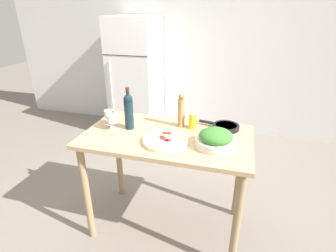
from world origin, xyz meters
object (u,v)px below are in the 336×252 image
(salt_canister, at_px, (193,120))
(cast_iron_skillet, at_px, (226,127))
(refrigerator, at_px, (136,78))
(wine_bottle, at_px, (129,111))
(salad_bowl, at_px, (216,139))
(wine_glass_far, at_px, (109,115))
(homemade_pizza, at_px, (165,141))
(wine_glass_near, at_px, (112,120))
(pepper_mill, at_px, (181,111))

(salt_canister, bearing_deg, cast_iron_skillet, 13.05)
(refrigerator, distance_m, cast_iron_skillet, 2.09)
(refrigerator, height_order, cast_iron_skillet, refrigerator)
(salt_canister, height_order, cast_iron_skillet, salt_canister)
(refrigerator, relative_size, wine_bottle, 4.99)
(salad_bowl, distance_m, cast_iron_skillet, 0.32)
(salt_canister, bearing_deg, wine_glass_far, -170.12)
(refrigerator, bearing_deg, salt_canister, -54.68)
(salad_bowl, xyz_separation_m, homemade_pizza, (-0.35, -0.04, -0.04))
(wine_glass_near, xyz_separation_m, salad_bowl, (0.81, -0.06, -0.03))
(wine_bottle, bearing_deg, refrigerator, 110.57)
(pepper_mill, distance_m, salt_canister, 0.12)
(homemade_pizza, relative_size, salt_canister, 2.43)
(wine_glass_near, height_order, homemade_pizza, wine_glass_near)
(wine_glass_far, relative_size, homemade_pizza, 0.39)
(wine_bottle, xyz_separation_m, homemade_pizza, (0.34, -0.16, -0.14))
(refrigerator, relative_size, pepper_mill, 6.07)
(homemade_pizza, bearing_deg, pepper_mill, 81.74)
(wine_glass_near, height_order, salad_bowl, salad_bowl)
(pepper_mill, height_order, salt_canister, pepper_mill)
(refrigerator, height_order, homemade_pizza, refrigerator)
(refrigerator, height_order, wine_bottle, refrigerator)
(wine_bottle, height_order, homemade_pizza, wine_bottle)
(wine_glass_near, relative_size, wine_glass_far, 1.00)
(wine_bottle, xyz_separation_m, salt_canister, (0.49, 0.14, -0.08))
(wine_bottle, distance_m, wine_glass_near, 0.15)
(refrigerator, distance_m, wine_glass_near, 1.90)
(refrigerator, relative_size, salad_bowl, 6.10)
(refrigerator, xyz_separation_m, salad_bowl, (1.35, -1.87, 0.11))
(wine_bottle, relative_size, wine_glass_far, 2.65)
(wine_glass_far, distance_m, homemade_pizza, 0.56)
(pepper_mill, bearing_deg, wine_bottle, -159.30)
(wine_glass_near, bearing_deg, cast_iron_skillet, 16.76)
(wine_glass_near, xyz_separation_m, cast_iron_skillet, (0.86, 0.26, -0.07))
(homemade_pizza, xyz_separation_m, salt_canister, (0.14, 0.30, 0.05))
(wine_bottle, bearing_deg, wine_glass_far, 173.58)
(wine_glass_near, bearing_deg, wine_glass_far, 129.53)
(cast_iron_skillet, bearing_deg, salt_canister, -166.95)
(wine_glass_near, relative_size, cast_iron_skillet, 0.39)
(wine_glass_far, relative_size, salad_bowl, 0.46)
(wine_glass_near, bearing_deg, wine_bottle, 27.90)
(wine_glass_far, height_order, salt_canister, salt_canister)
(wine_bottle, distance_m, wine_glass_far, 0.20)
(refrigerator, relative_size, wine_glass_far, 13.22)
(wine_glass_far, height_order, salad_bowl, salad_bowl)
(pepper_mill, distance_m, salad_bowl, 0.41)
(wine_bottle, xyz_separation_m, pepper_mill, (0.39, 0.15, -0.02))
(refrigerator, bearing_deg, homemade_pizza, -62.34)
(wine_glass_far, distance_m, salad_bowl, 0.89)
(salad_bowl, height_order, homemade_pizza, salad_bowl)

